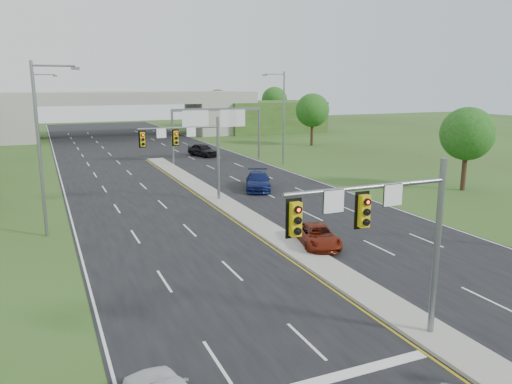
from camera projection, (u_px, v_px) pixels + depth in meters
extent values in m
plane|color=#324719|center=(430.00, 335.00, 19.53)|extent=(240.00, 240.00, 0.00)
cube|color=black|center=(187.00, 180.00, 50.90)|extent=(24.00, 160.00, 0.02)
cube|color=gray|center=(227.00, 204.00, 40.12)|extent=(2.00, 54.00, 0.16)
cube|color=gold|center=(214.00, 207.00, 39.69)|extent=(0.12, 54.00, 0.01)
cube|color=gold|center=(240.00, 204.00, 40.59)|extent=(0.12, 54.00, 0.01)
cube|color=silver|center=(63.00, 189.00, 46.31)|extent=(0.12, 160.00, 0.01)
cube|color=silver|center=(289.00, 172.00, 55.48)|extent=(0.12, 160.00, 0.01)
cylinder|color=slate|center=(437.00, 250.00, 18.78)|extent=(0.24, 0.24, 7.00)
cylinder|color=slate|center=(369.00, 187.00, 16.94)|extent=(6.50, 0.16, 0.16)
cube|color=gold|center=(364.00, 211.00, 16.75)|extent=(0.35, 0.25, 1.10)
cube|color=gold|center=(296.00, 219.00, 15.74)|extent=(0.35, 0.25, 1.10)
cube|color=black|center=(362.00, 210.00, 16.88)|extent=(0.55, 0.04, 1.30)
cube|color=black|center=(293.00, 218.00, 15.87)|extent=(0.55, 0.04, 1.30)
sphere|color=#FF0C05|center=(367.00, 202.00, 16.56)|extent=(0.20, 0.20, 0.20)
sphere|color=#FF0C05|center=(298.00, 209.00, 15.55)|extent=(0.20, 0.20, 0.20)
cube|color=white|center=(334.00, 202.00, 16.37)|extent=(0.75, 0.04, 0.75)
cube|color=white|center=(393.00, 195.00, 17.30)|extent=(0.75, 0.04, 0.75)
cylinder|color=slate|center=(218.00, 159.00, 41.19)|extent=(0.24, 0.24, 7.00)
cylinder|color=slate|center=(179.00, 128.00, 39.35)|extent=(6.50, 0.16, 0.16)
cube|color=gold|center=(176.00, 138.00, 39.16)|extent=(0.35, 0.25, 1.10)
cube|color=gold|center=(143.00, 139.00, 38.15)|extent=(0.35, 0.25, 1.10)
cube|color=black|center=(175.00, 138.00, 39.29)|extent=(0.55, 0.04, 1.30)
cube|color=black|center=(142.00, 139.00, 38.28)|extent=(0.55, 0.04, 1.30)
sphere|color=#FF0C05|center=(176.00, 134.00, 38.97)|extent=(0.20, 0.20, 0.20)
sphere|color=#FF0C05|center=(143.00, 135.00, 37.96)|extent=(0.20, 0.20, 0.20)
cube|color=white|center=(161.00, 133.00, 38.78)|extent=(0.75, 0.04, 0.75)
cube|color=white|center=(191.00, 132.00, 39.71)|extent=(0.75, 0.04, 0.75)
cylinder|color=slate|center=(173.00, 137.00, 59.63)|extent=(0.28, 0.28, 6.60)
cylinder|color=slate|center=(259.00, 134.00, 64.01)|extent=(0.28, 0.28, 6.60)
cube|color=slate|center=(217.00, 109.00, 61.14)|extent=(11.50, 0.35, 0.35)
cube|color=#0D5B18|center=(195.00, 119.00, 60.09)|extent=(3.20, 0.08, 2.00)
cube|color=#0D5B18|center=(233.00, 118.00, 61.95)|extent=(3.20, 0.08, 2.00)
cube|color=silver|center=(195.00, 119.00, 60.04)|extent=(3.30, 0.03, 2.10)
cube|color=silver|center=(233.00, 118.00, 61.91)|extent=(3.30, 0.03, 2.10)
cube|color=gray|center=(16.00, 124.00, 84.00)|extent=(6.00, 12.00, 6.00)
cube|color=gray|center=(208.00, 118.00, 97.20)|extent=(6.00, 12.00, 6.00)
cube|color=#324719|center=(268.00, 116.00, 102.25)|extent=(20.00, 14.00, 6.00)
cube|color=gray|center=(118.00, 100.00, 89.83)|extent=(50.00, 12.00, 1.20)
cube|color=gray|center=(122.00, 95.00, 84.41)|extent=(50.00, 0.40, 0.90)
cube|color=gray|center=(113.00, 94.00, 94.81)|extent=(50.00, 0.40, 0.90)
cylinder|color=slate|center=(39.00, 151.00, 31.04)|extent=(0.20, 0.20, 11.00)
cylinder|color=slate|center=(53.00, 66.00, 30.41)|extent=(2.50, 0.12, 0.12)
cube|color=slate|center=(75.00, 68.00, 30.93)|extent=(0.50, 0.25, 0.18)
cylinder|color=slate|center=(37.00, 117.00, 62.41)|extent=(0.20, 0.20, 11.00)
cylinder|color=slate|center=(44.00, 75.00, 61.79)|extent=(2.50, 0.12, 0.12)
cube|color=slate|center=(55.00, 76.00, 62.31)|extent=(0.50, 0.25, 0.18)
cylinder|color=slate|center=(284.00, 119.00, 59.45)|extent=(0.20, 0.20, 11.00)
cylinder|color=slate|center=(275.00, 74.00, 57.85)|extent=(2.50, 0.12, 0.12)
cube|color=slate|center=(265.00, 75.00, 57.40)|extent=(0.50, 0.25, 0.18)
cylinder|color=#382316|center=(464.00, 169.00, 45.57)|extent=(0.44, 0.44, 4.00)
sphere|color=#194713|center=(467.00, 134.00, 44.89)|extent=(4.80, 4.80, 4.80)
cylinder|color=#382316|center=(312.00, 132.00, 78.47)|extent=(0.44, 0.44, 4.25)
sphere|color=#194713|center=(312.00, 110.00, 77.75)|extent=(5.20, 5.20, 5.20)
cylinder|color=#382316|center=(218.00, 117.00, 112.66)|extent=(0.44, 0.44, 4.25)
sphere|color=#194713|center=(218.00, 102.00, 111.93)|extent=(5.60, 5.60, 5.60)
cylinder|color=#382316|center=(274.00, 115.00, 118.07)|extent=(0.44, 0.44, 4.50)
sphere|color=#194713|center=(274.00, 100.00, 117.30)|extent=(6.00, 6.00, 6.00)
imported|color=#64180A|center=(317.00, 236.00, 30.09)|extent=(3.15, 4.92, 1.26)
imported|color=#0C1448|center=(258.00, 181.00, 46.03)|extent=(4.15, 5.90, 1.59)
imported|color=black|center=(203.00, 150.00, 67.07)|extent=(3.40, 5.32, 1.69)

